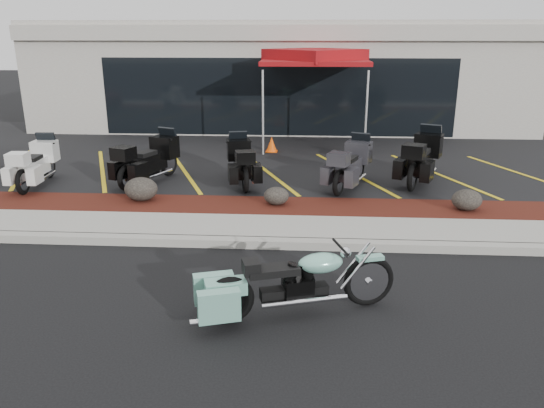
# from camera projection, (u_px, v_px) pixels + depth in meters

# --- Properties ---
(ground) EXTENTS (90.00, 90.00, 0.00)m
(ground) POSITION_uv_depth(u_px,v_px,m) (243.00, 268.00, 8.53)
(ground) COLOR black
(ground) RESTS_ON ground
(curb) EXTENTS (24.00, 0.25, 0.15)m
(curb) POSITION_uv_depth(u_px,v_px,m) (249.00, 243.00, 9.36)
(curb) COLOR gray
(curb) RESTS_ON ground
(sidewalk) EXTENTS (24.00, 1.20, 0.15)m
(sidewalk) POSITION_uv_depth(u_px,v_px,m) (252.00, 229.00, 10.02)
(sidewalk) COLOR gray
(sidewalk) RESTS_ON ground
(mulch_bed) EXTENTS (24.00, 1.20, 0.16)m
(mulch_bed) POSITION_uv_depth(u_px,v_px,m) (258.00, 208.00, 11.16)
(mulch_bed) COLOR #35160C
(mulch_bed) RESTS_ON ground
(upper_lot) EXTENTS (26.00, 9.60, 0.15)m
(upper_lot) POSITION_uv_depth(u_px,v_px,m) (273.00, 153.00, 16.29)
(upper_lot) COLOR black
(upper_lot) RESTS_ON ground
(dealership_building) EXTENTS (18.00, 8.16, 4.00)m
(dealership_building) POSITION_uv_depth(u_px,v_px,m) (283.00, 73.00, 21.64)
(dealership_building) COLOR #9D988E
(dealership_building) RESTS_ON ground
(boulder_left) EXTENTS (0.71, 0.59, 0.50)m
(boulder_left) POSITION_uv_depth(u_px,v_px,m) (141.00, 189.00, 11.36)
(boulder_left) COLOR black
(boulder_left) RESTS_ON mulch_bed
(boulder_mid) EXTENTS (0.53, 0.44, 0.38)m
(boulder_mid) POSITION_uv_depth(u_px,v_px,m) (276.00, 196.00, 11.10)
(boulder_mid) COLOR black
(boulder_mid) RESTS_ON mulch_bed
(boulder_right) EXTENTS (0.61, 0.51, 0.43)m
(boulder_right) POSITION_uv_depth(u_px,v_px,m) (467.00, 200.00, 10.75)
(boulder_right) COLOR black
(boulder_right) RESTS_ON mulch_bed
(hero_cruiser) EXTENTS (2.81, 1.46, 0.96)m
(hero_cruiser) POSITION_uv_depth(u_px,v_px,m) (369.00, 274.00, 7.21)
(hero_cruiser) COLOR #77B9A5
(hero_cruiser) RESTS_ON ground
(touring_white) EXTENTS (0.86, 2.01, 1.15)m
(touring_white) POSITION_uv_depth(u_px,v_px,m) (48.00, 155.00, 13.05)
(touring_white) COLOR white
(touring_white) RESTS_ON upper_lot
(touring_black_front) EXTENTS (1.56, 2.27, 1.23)m
(touring_black_front) POSITION_uv_depth(u_px,v_px,m) (168.00, 152.00, 13.25)
(touring_black_front) COLOR black
(touring_black_front) RESTS_ON upper_lot
(touring_black_mid) EXTENTS (1.19, 2.10, 1.15)m
(touring_black_mid) POSITION_uv_depth(u_px,v_px,m) (238.00, 154.00, 13.18)
(touring_black_mid) COLOR black
(touring_black_mid) RESTS_ON upper_lot
(touring_grey) EXTENTS (1.50, 2.17, 1.18)m
(touring_grey) POSITION_uv_depth(u_px,v_px,m) (360.00, 157.00, 12.84)
(touring_grey) COLOR #2F2F34
(touring_grey) RESTS_ON upper_lot
(touring_black_rear) EXTENTS (1.69, 2.39, 1.30)m
(touring_black_rear) POSITION_uv_depth(u_px,v_px,m) (429.00, 150.00, 13.29)
(touring_black_rear) COLOR black
(touring_black_rear) RESTS_ON upper_lot
(traffic_cone) EXTENTS (0.39, 0.39, 0.45)m
(traffic_cone) POSITION_uv_depth(u_px,v_px,m) (272.00, 144.00, 16.07)
(traffic_cone) COLOR #F75308
(traffic_cone) RESTS_ON upper_lot
(popup_canopy) EXTENTS (4.08, 4.08, 2.98)m
(popup_canopy) POSITION_uv_depth(u_px,v_px,m) (315.00, 58.00, 16.26)
(popup_canopy) COLOR silver
(popup_canopy) RESTS_ON upper_lot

